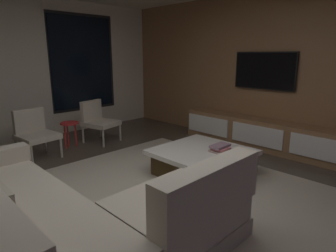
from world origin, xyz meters
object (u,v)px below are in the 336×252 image
(coffee_table, at_px, (202,162))
(book_stack_on_coffee_table, at_px, (220,148))
(side_stool, at_px, (70,127))
(sectional_couch, at_px, (66,219))
(media_console, at_px, (265,135))
(mounted_tv, at_px, (264,71))
(accent_chair_by_curtain, at_px, (35,131))
(accent_chair_near_window, at_px, (98,119))

(coffee_table, height_order, book_stack_on_coffee_table, book_stack_on_coffee_table)
(side_stool, bearing_deg, sectional_couch, -117.34)
(media_console, relative_size, mounted_tv, 2.76)
(book_stack_on_coffee_table, bearing_deg, sectional_couch, 179.78)
(sectional_couch, height_order, accent_chair_by_curtain, sectional_couch)
(accent_chair_by_curtain, bearing_deg, side_stool, 7.94)
(book_stack_on_coffee_table, xyz_separation_m, side_stool, (-0.83, 2.64, -0.03))
(side_stool, bearing_deg, accent_chair_near_window, -1.97)
(accent_chair_near_window, height_order, media_console, accent_chair_near_window)
(media_console, xyz_separation_m, mounted_tv, (0.18, 0.20, 1.10))
(sectional_couch, xyz_separation_m, accent_chair_near_window, (1.92, 2.61, 0.14))
(accent_chair_by_curtain, relative_size, media_console, 0.25)
(accent_chair_near_window, bearing_deg, sectional_couch, -126.40)
(coffee_table, height_order, mounted_tv, mounted_tv)
(sectional_couch, bearing_deg, media_console, 1.80)
(side_stool, bearing_deg, accent_chair_by_curtain, -172.06)
(sectional_couch, height_order, coffee_table, sectional_couch)
(accent_chair_near_window, xyz_separation_m, media_console, (1.81, -2.49, -0.18))
(accent_chair_by_curtain, height_order, side_stool, accent_chair_by_curtain)
(coffee_table, relative_size, accent_chair_by_curtain, 1.49)
(coffee_table, xyz_separation_m, accent_chair_by_curtain, (-1.33, 2.36, 0.25))
(sectional_couch, height_order, side_stool, sectional_couch)
(sectional_couch, distance_m, mounted_tv, 4.06)
(book_stack_on_coffee_table, bearing_deg, side_stool, 107.50)
(coffee_table, distance_m, mounted_tv, 2.19)
(accent_chair_near_window, distance_m, media_console, 3.08)
(coffee_table, xyz_separation_m, mounted_tv, (1.85, 0.13, 1.16))
(coffee_table, xyz_separation_m, book_stack_on_coffee_table, (0.13, -0.19, 0.22))
(book_stack_on_coffee_table, bearing_deg, mounted_tv, 10.66)
(book_stack_on_coffee_table, height_order, accent_chair_by_curtain, accent_chair_by_curtain)
(book_stack_on_coffee_table, height_order, accent_chair_near_window, accent_chair_near_window)
(mounted_tv, bearing_deg, coffee_table, -175.91)
(book_stack_on_coffee_table, xyz_separation_m, accent_chair_by_curtain, (-1.46, 2.55, 0.03))
(side_stool, height_order, mounted_tv, mounted_tv)
(mounted_tv, bearing_deg, book_stack_on_coffee_table, -169.34)
(coffee_table, distance_m, accent_chair_by_curtain, 2.72)
(coffee_table, bearing_deg, sectional_couch, -174.91)
(coffee_table, relative_size, accent_chair_near_window, 1.49)
(coffee_table, relative_size, mounted_tv, 1.03)
(accent_chair_near_window, xyz_separation_m, side_stool, (-0.56, 0.02, -0.06))
(side_stool, xyz_separation_m, media_console, (2.37, -2.51, -0.12))
(book_stack_on_coffee_table, distance_m, media_console, 1.55)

